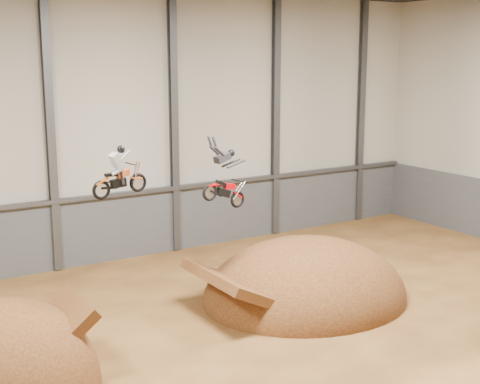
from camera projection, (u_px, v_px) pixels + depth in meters
The scene contains 11 objects.
floor at pixel (283, 367), 23.18m from camera, with size 40.00×40.00×0.00m, color #543316.
back_wall at pixel (114, 128), 34.23m from camera, with size 40.00×0.10×14.00m, color beige.
lower_band_back at pixel (118, 227), 35.20m from camera, with size 39.80×0.18×3.50m, color #505358.
steel_rail at pixel (118, 194), 34.71m from camera, with size 39.80×0.35×0.20m, color #47494F.
steel_column_2 at pixel (50, 132), 32.33m from camera, with size 0.40×0.36×13.90m, color #47494F.
steel_column_3 at pixel (174, 125), 35.80m from camera, with size 0.40×0.36×13.90m, color #47494F.
steel_column_4 at pixel (276, 118), 39.27m from camera, with size 0.40×0.36×13.90m, color #47494F.
steel_column_5 at pixel (361, 113), 42.74m from camera, with size 0.40×0.36×13.90m, color #47494F.
landing_ramp at pixel (305, 299), 29.75m from camera, with size 9.40×8.32×5.42m, color #412310.
fmx_rider_a at pixel (120, 169), 22.14m from camera, with size 2.01×0.77×1.82m, color orange, non-canonical shape.
fmx_rider_b at pixel (222, 174), 26.55m from camera, with size 2.91×0.83×2.49m, color #C10007, non-canonical shape.
Camera 1 is at (-12.68, -17.41, 10.62)m, focal length 50.00 mm.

